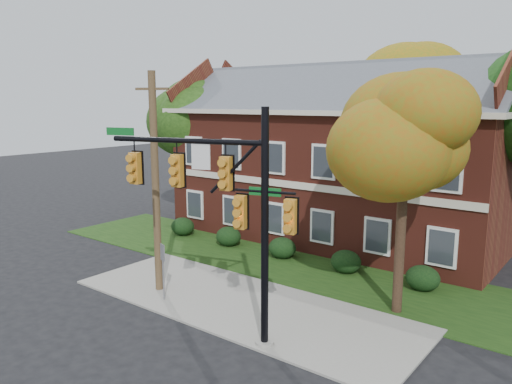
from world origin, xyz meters
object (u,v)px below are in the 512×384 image
Objects in this scene: hedge_right at (346,262)px; tree_left_rear at (197,117)px; tree_far_rear at (414,83)px; sign_post at (163,263)px; apartment_building at (336,150)px; hedge_far_left at (183,227)px; utility_pole at (156,183)px; hedge_center at (282,248)px; tree_near_right at (411,131)px; hedge_left at (229,236)px; hedge_far_right at (423,278)px; traffic_signal at (224,199)px.

hedge_right is 15.17m from tree_left_rear.
sign_post is at bearing -95.36° from tree_far_rear.
apartment_building is 9.82m from hedge_far_left.
hedge_center is at bearing 54.12° from utility_pole.
hedge_left is at bearing 165.19° from tree_near_right.
apartment_building reaches higher than sign_post.
apartment_building is 13.43× the size of hedge_far_right.
hedge_far_left is at bearing -122.50° from tree_far_rear.
tree_far_rear is at bearing 80.29° from apartment_building.
tree_left_rear is at bearing 147.25° from sign_post.
hedge_far_left and hedge_far_right have the same top height.
hedge_left is 0.16× the size of tree_left_rear.
tree_left_rear is (-16.95, 6.97, 0.01)m from tree_near_right.
tree_left_rear is at bearing 146.41° from hedge_left.
traffic_signal is (-0.11, -8.13, 4.14)m from hedge_right.
sign_post reaches higher than hedge_center.
apartment_building reaches higher than hedge_far_right.
traffic_signal is (6.89, -8.13, 4.14)m from hedge_left.
tree_near_right is 0.97× the size of tree_left_rear.
sign_post is (-0.57, -7.25, 1.03)m from hedge_center.
tree_near_right reaches higher than traffic_signal.
tree_far_rear reaches higher than apartment_building.
tree_far_rear reaches higher than utility_pole.
traffic_signal is 5.16m from utility_pole.
tree_near_right is at bearing 0.67° from utility_pole.
hedge_far_left is 7.00m from hedge_center.
hedge_center is 7.00m from hedge_far_right.
sign_post is at bearing -48.43° from hedge_far_left.
apartment_building is 13.81m from traffic_signal.
hedge_center is (0.00, -5.25, -4.46)m from apartment_building.
tree_far_rear is (11.07, 8.96, 2.16)m from tree_left_rear.
sign_post reaches higher than hedge_left.
hedge_right is 0.61× the size of sign_post.
utility_pole is at bearing -73.61° from hedge_left.
tree_near_right is at bearing -85.48° from hedge_far_right.
hedge_left is 7.89m from sign_post.
hedge_left is at bearing 114.44° from traffic_signal.
hedge_right is at bearing 79.15° from sign_post.
hedge_left is 1.00× the size of hedge_center.
utility_pole is at bearing -103.18° from hedge_center.
traffic_signal is (-3.84, -5.30, -2.00)m from tree_near_right.
sign_post is (9.16, -11.39, -5.12)m from tree_left_rear.
utility_pole is (5.45, -6.63, 3.95)m from hedge_far_left.
tree_left_rear is at bearing -173.46° from apartment_building.
apartment_building is at bearing 105.84° from sign_post.
hedge_right is at bearing -56.33° from apartment_building.
hedge_center is at bearing 103.96° from sign_post.
hedge_far_right is (14.00, 0.00, 0.00)m from hedge_far_left.
hedge_far_left is at bearing -143.11° from apartment_building.
utility_pole is (-1.55, -11.88, -0.51)m from apartment_building.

